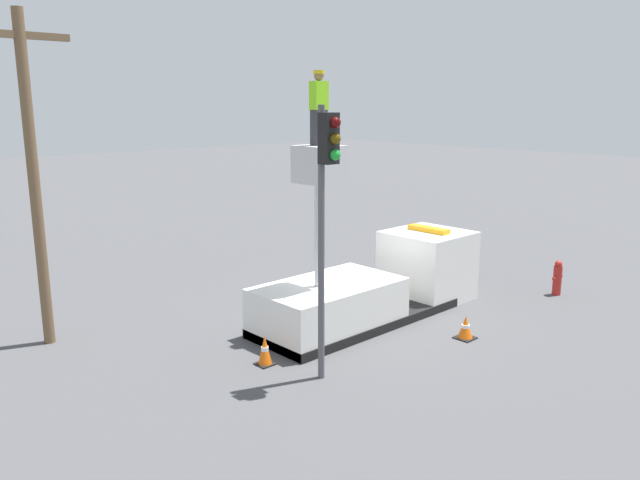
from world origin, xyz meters
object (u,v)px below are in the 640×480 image
Objects in this scene: traffic_light_pole at (326,191)px; utility_pole at (33,170)px; fire_hydrant at (557,278)px; worker at (319,108)px; bucket_truck at (375,285)px; traffic_cone_rear at (265,351)px; traffic_cone_curbside at (466,328)px.

utility_pole is at bearing 119.57° from traffic_light_pole.
traffic_light_pole reaches higher than fire_hydrant.
worker is 0.22× the size of utility_pole.
bucket_truck is 6.61× the size of fire_hydrant.
traffic_light_pole is at bearing -129.99° from worker.
traffic_cone_rear is (-0.47, 1.50, -3.74)m from traffic_light_pole.
bucket_truck is 4.36m from traffic_cone_rear.
traffic_light_pole is at bearing -72.68° from traffic_cone_rear.
worker is 1.61× the size of fire_hydrant.
utility_pole reaches higher than fire_hydrant.
bucket_truck is 12.07× the size of traffic_cone_curbside.
traffic_light_pole reaches higher than traffic_cone_rear.
utility_pole is (-3.06, 4.72, 3.93)m from traffic_cone_rear.
traffic_cone_rear is at bearing -57.03° from utility_pole.
worker is at bearing -38.47° from utility_pole.
bucket_truck is 5.25m from worker.
utility_pole is (-7.36, 4.17, 3.39)m from bucket_truck.
traffic_cone_curbside is 0.08× the size of utility_pole.
fire_hydrant is at bearing -27.48° from utility_pole.
traffic_light_pole is (-1.72, -2.05, -1.61)m from worker.
worker is 0.30× the size of traffic_light_pole.
traffic_cone_curbside is (-5.17, -0.18, -0.25)m from fire_hydrant.
worker reaches higher than traffic_cone_curbside.
utility_pole is (-3.53, 6.21, 0.19)m from traffic_light_pole.
worker is at bearing 180.00° from bucket_truck.
worker reaches higher than bucket_truck.
utility_pole is (-5.24, 4.17, -1.42)m from worker.
fire_hydrant is (7.66, -2.55, -5.15)m from worker.
worker reaches higher than traffic_light_pole.
worker is 9.58m from fire_hydrant.
bucket_truck is at bearing 97.86° from traffic_cone_curbside.
fire_hydrant is (9.38, -0.50, -3.53)m from traffic_light_pole.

